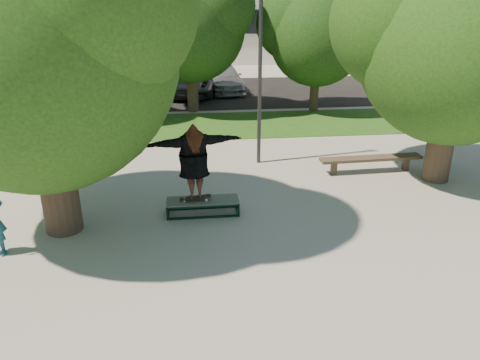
{
  "coord_description": "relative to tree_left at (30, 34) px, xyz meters",
  "views": [
    {
      "loc": [
        -1.15,
        -9.14,
        5.32
      ],
      "look_at": [
        -0.09,
        0.6,
        1.24
      ],
      "focal_mm": 35.0,
      "sensor_mm": 36.0,
      "label": 1
    }
  ],
  "objects": [
    {
      "name": "tree_left",
      "position": [
        0.0,
        0.0,
        0.0
      ],
      "size": [
        6.96,
        5.95,
        7.12
      ],
      "color": "#38281E",
      "rests_on": "ground"
    },
    {
      "name": "bg_tree_mid",
      "position": [
        3.22,
        10.98,
        -0.41
      ],
      "size": [
        5.76,
        4.92,
        6.24
      ],
      "color": "#38281E",
      "rests_on": "ground"
    },
    {
      "name": "grind_box",
      "position": [
        3.36,
        0.39,
        -4.23
      ],
      "size": [
        1.8,
        0.6,
        0.38
      ],
      "color": "black",
      "rests_on": "ground"
    },
    {
      "name": "tree_right",
      "position": [
        10.21,
        1.99,
        -0.33
      ],
      "size": [
        6.24,
        5.33,
        6.51
      ],
      "color": "#38281E",
      "rests_on": "ground"
    },
    {
      "name": "lamppost",
      "position": [
        5.29,
        3.91,
        -1.27
      ],
      "size": [
        0.25,
        0.15,
        6.11
      ],
      "color": "#2D2D30",
      "rests_on": "ground"
    },
    {
      "name": "grass_strip",
      "position": [
        5.29,
        8.41,
        -4.41
      ],
      "size": [
        30.0,
        4.0,
        0.02
      ],
      "primitive_type": "cube",
      "color": "#174513",
      "rests_on": "ground"
    },
    {
      "name": "car_dark",
      "position": [
        0.66,
        14.35,
        -3.71
      ],
      "size": [
        1.98,
        4.47,
        1.43
      ],
      "primitive_type": "imported",
      "rotation": [
        0.0,
        0.0,
        0.11
      ],
      "color": "black",
      "rests_on": "asphalt_strip"
    },
    {
      "name": "car_grey",
      "position": [
        3.19,
        15.01,
        -3.64
      ],
      "size": [
        3.14,
        5.86,
        1.57
      ],
      "primitive_type": "imported",
      "rotation": [
        0.0,
        0.0,
        -0.1
      ],
      "color": "#595A5E",
      "rests_on": "asphalt_strip"
    },
    {
      "name": "car_silver_b",
      "position": [
        5.01,
        15.41,
        -3.75
      ],
      "size": [
        2.26,
        4.77,
        1.34
      ],
      "primitive_type": "imported",
      "rotation": [
        0.0,
        0.0,
        0.08
      ],
      "color": "#ACACB1",
      "rests_on": "asphalt_strip"
    },
    {
      "name": "bg_tree_right",
      "position": [
        8.73,
        10.47,
        -0.93
      ],
      "size": [
        5.04,
        4.31,
        5.43
      ],
      "color": "#38281E",
      "rests_on": "ground"
    },
    {
      "name": "car_silver_a",
      "position": [
        -4.4,
        12.76,
        -3.73
      ],
      "size": [
        2.26,
        4.29,
        1.39
      ],
      "primitive_type": "imported",
      "rotation": [
        0.0,
        0.0,
        0.16
      ],
      "color": "#A9A8AD",
      "rests_on": "asphalt_strip"
    },
    {
      "name": "asphalt_strip",
      "position": [
        4.29,
        14.91,
        -4.42
      ],
      "size": [
        40.0,
        8.0,
        0.01
      ],
      "primitive_type": "cube",
      "color": "black",
      "rests_on": "ground"
    },
    {
      "name": "bench",
      "position": [
        8.59,
        2.69,
        -4.01
      ],
      "size": [
        3.2,
        0.56,
        0.49
      ],
      "rotation": [
        0.0,
        0.0,
        0.04
      ],
      "color": "#4B3D2D",
      "rests_on": "ground"
    },
    {
      "name": "side_building",
      "position": [
        22.29,
        20.91,
        -0.42
      ],
      "size": [
        15.0,
        10.0,
        8.0
      ],
      "primitive_type": "cube",
      "color": "silver",
      "rests_on": "ground"
    },
    {
      "name": "ground",
      "position": [
        4.29,
        -1.09,
        -4.42
      ],
      "size": [
        120.0,
        120.0,
        0.0
      ],
      "primitive_type": "plane",
      "color": "gray",
      "rests_on": "ground"
    },
    {
      "name": "skater_rig",
      "position": [
        3.18,
        0.39,
        -3.02
      ],
      "size": [
        2.41,
        1.01,
        1.98
      ],
      "rotation": [
        0.0,
        0.0,
        3.31
      ],
      "color": "white",
      "rests_on": "grind_box"
    },
    {
      "name": "bg_tree_left",
      "position": [
        -2.28,
        9.98,
        -0.69
      ],
      "size": [
        5.28,
        4.51,
        5.77
      ],
      "color": "#38281E",
      "rests_on": "ground"
    }
  ]
}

